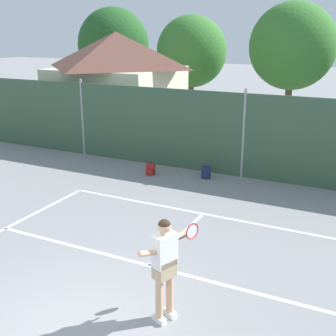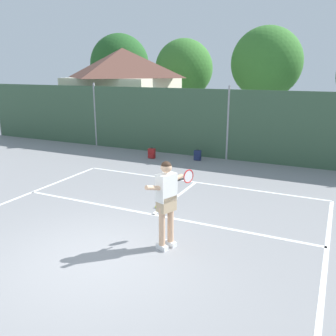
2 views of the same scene
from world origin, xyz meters
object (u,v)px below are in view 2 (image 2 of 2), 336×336
Objects in this scene: backpack_red at (152,154)px; backpack_navy at (197,156)px; tennis_player at (167,197)px; tennis_ball at (156,207)px.

backpack_navy is at bearing 14.99° from backpack_red.
tennis_player reaches higher than backpack_navy.
tennis_ball is 0.14× the size of backpack_red.
tennis_ball is at bearing -80.69° from backpack_navy.
tennis_player is 28.10× the size of tennis_ball.
backpack_navy is at bearing 99.31° from tennis_ball.
tennis_player is at bearing -59.82° from backpack_red.
tennis_player reaches higher than backpack_red.
tennis_player is 7.62m from backpack_navy.
tennis_ball is 5.48m from backpack_navy.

